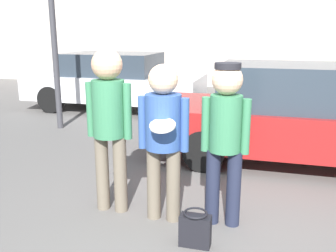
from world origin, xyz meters
The scene contains 8 objects.
ground_plane centered at (0.00, 0.00, 0.00)m, with size 56.00×56.00×0.00m, color #5B5956.
storefront_building centered at (0.00, 10.20, 2.04)m, with size 24.00×0.22×4.03m.
person_left centered at (-0.98, 0.14, 1.12)m, with size 0.53×0.36×1.84m.
person_middle_with_frisbee centered at (-0.35, 0.08, 1.02)m, with size 0.54×0.58×1.70m.
person_right centered at (0.29, 0.15, 1.03)m, with size 0.49×0.32×1.72m.
parked_car_near centered at (1.17, 2.42, 0.75)m, with size 4.43×1.78×1.53m.
parked_car_far centered at (-3.23, 5.51, 0.74)m, with size 4.51×1.97×1.46m.
handbag centered at (0.09, -0.35, 0.17)m, with size 0.30×0.23×0.35m.
Camera 1 is at (0.69, -3.53, 2.02)m, focal length 40.00 mm.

